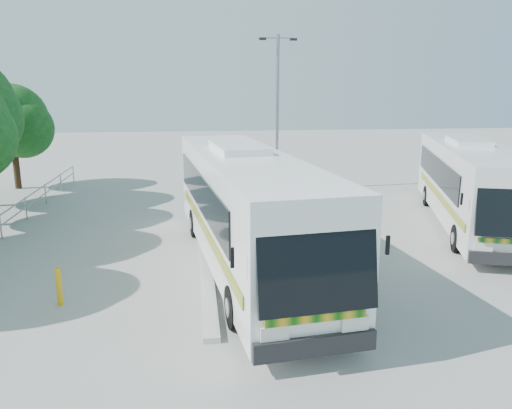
{
  "coord_description": "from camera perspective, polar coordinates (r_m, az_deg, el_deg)",
  "views": [
    {
      "loc": [
        -2.57,
        -16.37,
        5.73
      ],
      "look_at": [
        -0.33,
        1.69,
        1.41
      ],
      "focal_mm": 35.0,
      "sensor_mm": 36.0,
      "label": 1
    }
  ],
  "objects": [
    {
      "name": "ground",
      "position": [
        17.54,
        1.76,
        -5.73
      ],
      "size": [
        100.0,
        100.0,
        0.0
      ],
      "primitive_type": "plane",
      "color": "#9A9A95",
      "rests_on": "ground"
    },
    {
      "name": "kerb_divider",
      "position": [
        19.23,
        -5.96,
        -3.83
      ],
      "size": [
        0.4,
        16.0,
        0.15
      ],
      "primitive_type": "cube",
      "color": "#B2B2AD",
      "rests_on": "ground"
    },
    {
      "name": "railing",
      "position": [
        22.25,
        -26.36,
        -1.03
      ],
      "size": [
        0.06,
        22.0,
        1.0
      ],
      "color": "gray",
      "rests_on": "ground"
    },
    {
      "name": "tree_far_e",
      "position": [
        31.38,
        -26.07,
        8.64
      ],
      "size": [
        4.54,
        4.28,
        5.92
      ],
      "color": "#382314",
      "rests_on": "ground"
    },
    {
      "name": "coach_main",
      "position": [
        15.91,
        -1.19,
        -0.21
      ],
      "size": [
        4.16,
        13.37,
        3.65
      ],
      "rotation": [
        0.0,
        0.0,
        0.12
      ],
      "color": "white",
      "rests_on": "ground"
    },
    {
      "name": "coach_adjacent",
      "position": [
        22.61,
        23.25,
        2.36
      ],
      "size": [
        5.94,
        12.27,
        3.36
      ],
      "rotation": [
        0.0,
        0.0,
        -0.31
      ],
      "color": "silver",
      "rests_on": "ground"
    },
    {
      "name": "lamppost",
      "position": [
        27.75,
        2.46,
        11.11
      ],
      "size": [
        2.06,
        0.35,
        8.43
      ],
      "rotation": [
        0.0,
        0.0,
        0.08
      ],
      "color": "gray",
      "rests_on": "ground"
    },
    {
      "name": "bollard",
      "position": [
        14.45,
        -21.58,
        -8.73
      ],
      "size": [
        0.18,
        0.18,
        1.06
      ],
      "primitive_type": "cylinder",
      "rotation": [
        0.0,
        0.0,
        0.21
      ],
      "color": "#D3980C",
      "rests_on": "ground"
    }
  ]
}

